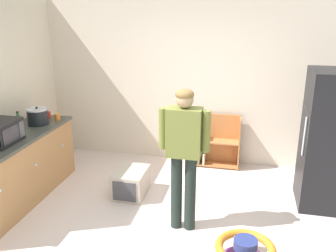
{
  "coord_description": "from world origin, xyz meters",
  "views": [
    {
      "loc": [
        0.7,
        -3.37,
        2.49
      ],
      "look_at": [
        -0.18,
        0.59,
        1.15
      ],
      "focal_mm": 38.55,
      "sensor_mm": 36.0,
      "label": 1
    }
  ],
  "objects_px": {
    "microwave": "(0,132)",
    "green_glass_bottle": "(19,122)",
    "standing_person": "(184,148)",
    "crock_pot": "(38,116)",
    "bookshelf": "(212,144)",
    "pet_carrier": "(131,182)",
    "orange_cup": "(57,117)",
    "refrigerator": "(332,141)",
    "kitchen_counter": "(15,170)",
    "red_cup": "(48,115)"
  },
  "relations": [
    {
      "from": "microwave",
      "to": "green_glass_bottle",
      "type": "xyz_separation_m",
      "value": [
        -0.12,
        0.54,
        -0.04
      ]
    },
    {
      "from": "standing_person",
      "to": "crock_pot",
      "type": "xyz_separation_m",
      "value": [
        -2.24,
        0.72,
        0.01
      ]
    },
    {
      "from": "standing_person",
      "to": "bookshelf",
      "type": "bearing_deg",
      "value": 85.74
    },
    {
      "from": "pet_carrier",
      "to": "orange_cup",
      "type": "relative_size",
      "value": 5.81
    },
    {
      "from": "standing_person",
      "to": "green_glass_bottle",
      "type": "bearing_deg",
      "value": 168.62
    },
    {
      "from": "refrigerator",
      "to": "microwave",
      "type": "height_order",
      "value": "refrigerator"
    },
    {
      "from": "bookshelf",
      "to": "orange_cup",
      "type": "distance_m",
      "value": 2.46
    },
    {
      "from": "kitchen_counter",
      "to": "standing_person",
      "type": "height_order",
      "value": "standing_person"
    },
    {
      "from": "crock_pot",
      "to": "orange_cup",
      "type": "distance_m",
      "value": 0.3
    },
    {
      "from": "standing_person",
      "to": "orange_cup",
      "type": "bearing_deg",
      "value": 155.11
    },
    {
      "from": "red_cup",
      "to": "orange_cup",
      "type": "bearing_deg",
      "value": -20.42
    },
    {
      "from": "green_glass_bottle",
      "to": "orange_cup",
      "type": "xyz_separation_m",
      "value": [
        0.31,
        0.48,
        -0.05
      ]
    },
    {
      "from": "standing_person",
      "to": "microwave",
      "type": "xyz_separation_m",
      "value": [
        -2.26,
        -0.06,
        0.03
      ]
    },
    {
      "from": "bookshelf",
      "to": "orange_cup",
      "type": "xyz_separation_m",
      "value": [
        -2.21,
        -0.91,
        0.58
      ]
    },
    {
      "from": "green_glass_bottle",
      "to": "refrigerator",
      "type": "bearing_deg",
      "value": 6.39
    },
    {
      "from": "microwave",
      "to": "refrigerator",
      "type": "bearing_deg",
      "value": 14.03
    },
    {
      "from": "kitchen_counter",
      "to": "bookshelf",
      "type": "xyz_separation_m",
      "value": [
        2.41,
        1.75,
        -0.08
      ]
    },
    {
      "from": "refrigerator",
      "to": "crock_pot",
      "type": "height_order",
      "value": "refrigerator"
    },
    {
      "from": "green_glass_bottle",
      "to": "microwave",
      "type": "bearing_deg",
      "value": -77.45
    },
    {
      "from": "standing_person",
      "to": "red_cup",
      "type": "xyz_separation_m",
      "value": [
        -2.27,
        1.03,
        -0.06
      ]
    },
    {
      "from": "standing_person",
      "to": "pet_carrier",
      "type": "relative_size",
      "value": 3.04
    },
    {
      "from": "green_glass_bottle",
      "to": "orange_cup",
      "type": "height_order",
      "value": "green_glass_bottle"
    },
    {
      "from": "bookshelf",
      "to": "kitchen_counter",
      "type": "bearing_deg",
      "value": -143.94
    },
    {
      "from": "standing_person",
      "to": "green_glass_bottle",
      "type": "xyz_separation_m",
      "value": [
        -2.38,
        0.48,
        -0.01
      ]
    },
    {
      "from": "crock_pot",
      "to": "green_glass_bottle",
      "type": "bearing_deg",
      "value": -121.27
    },
    {
      "from": "orange_cup",
      "to": "red_cup",
      "type": "bearing_deg",
      "value": 159.58
    },
    {
      "from": "standing_person",
      "to": "microwave",
      "type": "bearing_deg",
      "value": -178.54
    },
    {
      "from": "pet_carrier",
      "to": "bookshelf",
      "type": "bearing_deg",
      "value": 51.66
    },
    {
      "from": "pet_carrier",
      "to": "crock_pot",
      "type": "relative_size",
      "value": 1.91
    },
    {
      "from": "bookshelf",
      "to": "green_glass_bottle",
      "type": "height_order",
      "value": "green_glass_bottle"
    },
    {
      "from": "bookshelf",
      "to": "red_cup",
      "type": "bearing_deg",
      "value": -160.88
    },
    {
      "from": "kitchen_counter",
      "to": "microwave",
      "type": "xyz_separation_m",
      "value": [
        0.01,
        -0.17,
        0.59
      ]
    },
    {
      "from": "crock_pot",
      "to": "green_glass_bottle",
      "type": "relative_size",
      "value": 1.17
    },
    {
      "from": "pet_carrier",
      "to": "orange_cup",
      "type": "xyz_separation_m",
      "value": [
        -1.22,
        0.34,
        0.77
      ]
    },
    {
      "from": "kitchen_counter",
      "to": "crock_pot",
      "type": "distance_m",
      "value": 0.83
    },
    {
      "from": "refrigerator",
      "to": "green_glass_bottle",
      "type": "distance_m",
      "value": 4.14
    },
    {
      "from": "standing_person",
      "to": "green_glass_bottle",
      "type": "distance_m",
      "value": 2.43
    },
    {
      "from": "kitchen_counter",
      "to": "pet_carrier",
      "type": "distance_m",
      "value": 1.53
    },
    {
      "from": "microwave",
      "to": "orange_cup",
      "type": "xyz_separation_m",
      "value": [
        0.19,
        1.02,
        -0.09
      ]
    },
    {
      "from": "refrigerator",
      "to": "orange_cup",
      "type": "height_order",
      "value": "refrigerator"
    },
    {
      "from": "bookshelf",
      "to": "green_glass_bottle",
      "type": "bearing_deg",
      "value": -151.15
    },
    {
      "from": "bookshelf",
      "to": "green_glass_bottle",
      "type": "xyz_separation_m",
      "value": [
        -2.52,
        -1.39,
        0.63
      ]
    },
    {
      "from": "crock_pot",
      "to": "refrigerator",
      "type": "bearing_deg",
      "value": 3.21
    },
    {
      "from": "pet_carrier",
      "to": "red_cup",
      "type": "xyz_separation_m",
      "value": [
        -1.42,
        0.42,
        0.77
      ]
    },
    {
      "from": "crock_pot",
      "to": "green_glass_bottle",
      "type": "distance_m",
      "value": 0.28
    },
    {
      "from": "microwave",
      "to": "green_glass_bottle",
      "type": "bearing_deg",
      "value": 102.55
    },
    {
      "from": "orange_cup",
      "to": "standing_person",
      "type": "bearing_deg",
      "value": -24.89
    },
    {
      "from": "refrigerator",
      "to": "red_cup",
      "type": "xyz_separation_m",
      "value": [
        -4.0,
        0.09,
        0.06
      ]
    },
    {
      "from": "refrigerator",
      "to": "microwave",
      "type": "relative_size",
      "value": 3.71
    },
    {
      "from": "orange_cup",
      "to": "red_cup",
      "type": "xyz_separation_m",
      "value": [
        -0.2,
        0.07,
        0.0
      ]
    }
  ]
}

